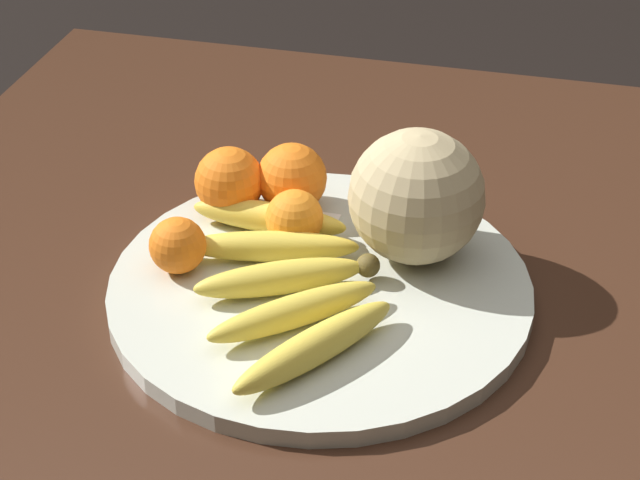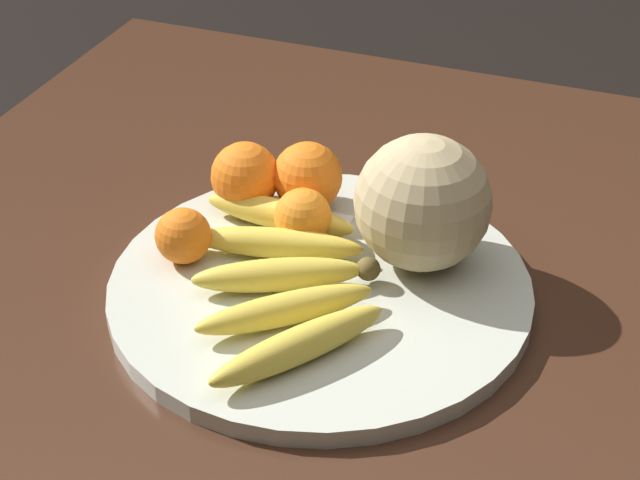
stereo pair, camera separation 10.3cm
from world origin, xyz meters
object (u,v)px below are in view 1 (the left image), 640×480
object	(u,v)px
kitchen_table	(353,401)
orange_back_left	(292,178)
orange_front_left	(178,245)
fruit_bowl	(320,288)
banana_bunch	(287,279)
melon	(416,197)
orange_front_right	(229,181)
orange_mid_center	(294,218)
produce_tag	(320,235)

from	to	relation	value
kitchen_table	orange_back_left	size ratio (longest dim) A/B	16.01
orange_front_left	fruit_bowl	bearing A→B (deg)	95.07
fruit_bowl	orange_back_left	world-z (taller)	orange_back_left
kitchen_table	orange_back_left	bearing A→B (deg)	-147.85
banana_bunch	orange_back_left	bearing A→B (deg)	-103.91
fruit_bowl	orange_front_left	distance (m)	0.15
fruit_bowl	melon	world-z (taller)	melon
kitchen_table	fruit_bowl	xyz separation A→B (m)	(-0.05, -0.04, 0.10)
fruit_bowl	banana_bunch	world-z (taller)	banana_bunch
orange_front_right	orange_mid_center	size ratio (longest dim) A/B	1.25
kitchen_table	produce_tag	xyz separation A→B (m)	(-0.12, -0.06, 0.11)
orange_back_left	fruit_bowl	bearing A→B (deg)	26.43
banana_bunch	fruit_bowl	bearing A→B (deg)	-163.67
fruit_bowl	produce_tag	bearing A→B (deg)	-166.27
fruit_bowl	orange_back_left	bearing A→B (deg)	-153.57
kitchen_table	banana_bunch	distance (m)	0.15
fruit_bowl	produce_tag	size ratio (longest dim) A/B	4.95
orange_mid_center	melon	bearing A→B (deg)	94.51
kitchen_table	orange_back_left	distance (m)	0.25
melon	banana_bunch	xyz separation A→B (m)	(0.10, -0.11, -0.05)
kitchen_table	orange_back_left	world-z (taller)	orange_back_left
banana_bunch	orange_mid_center	size ratio (longest dim) A/B	4.92
orange_front_left	orange_back_left	size ratio (longest dim) A/B	0.76
melon	orange_back_left	world-z (taller)	melon
kitchen_table	orange_front_right	bearing A→B (deg)	-131.00
orange_front_left	orange_front_right	size ratio (longest dim) A/B	0.77
kitchen_table	produce_tag	bearing A→B (deg)	-152.56
banana_bunch	melon	bearing A→B (deg)	-165.32
orange_front_left	orange_mid_center	size ratio (longest dim) A/B	0.96
melon	banana_bunch	distance (m)	0.15
produce_tag	orange_front_right	bearing A→B (deg)	-103.07
melon	banana_bunch	bearing A→B (deg)	-48.22
melon	orange_mid_center	xyz separation A→B (m)	(0.01, -0.12, -0.04)
melon	produce_tag	world-z (taller)	melon
banana_bunch	orange_back_left	world-z (taller)	orange_back_left
orange_mid_center	orange_front_right	bearing A→B (deg)	-116.55
produce_tag	banana_bunch	bearing A→B (deg)	-4.16
banana_bunch	orange_mid_center	xyz separation A→B (m)	(-0.09, -0.02, 0.01)
melon	orange_front_left	world-z (taller)	melon
melon	produce_tag	size ratio (longest dim) A/B	1.61
melon	orange_front_right	xyz separation A→B (m)	(-0.03, -0.21, -0.03)
produce_tag	fruit_bowl	bearing A→B (deg)	13.93
banana_bunch	orange_front_right	distance (m)	0.16
orange_front_left	banana_bunch	bearing A→B (deg)	83.67
orange_front_left	orange_back_left	world-z (taller)	orange_back_left
orange_front_left	orange_front_right	bearing A→B (deg)	171.73
banana_bunch	orange_back_left	size ratio (longest dim) A/B	3.88
fruit_bowl	orange_back_left	distance (m)	0.15
fruit_bowl	orange_mid_center	distance (m)	0.08
kitchen_table	banana_bunch	size ratio (longest dim) A/B	4.13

